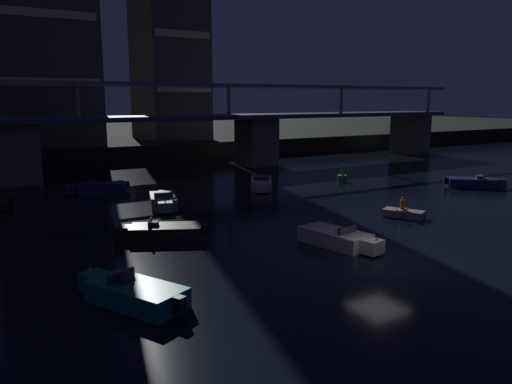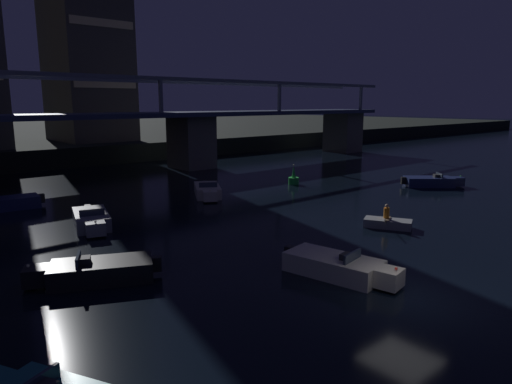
# 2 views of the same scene
# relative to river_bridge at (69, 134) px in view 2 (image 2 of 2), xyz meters

# --- Properties ---
(ground_plane) EXTENTS (400.00, 400.00, 0.00)m
(ground_plane) POSITION_rel_river_bridge_xyz_m (-0.00, -33.83, -4.18)
(ground_plane) COLOR black
(river_bridge) EXTENTS (83.18, 6.40, 9.38)m
(river_bridge) POSITION_rel_river_bridge_xyz_m (0.00, 0.00, 0.00)
(river_bridge) COLOR #605B51
(river_bridge) RESTS_ON ground
(speedboat_near_left) EXTENTS (3.63, 4.86, 1.16)m
(speedboat_near_left) POSITION_rel_river_bridge_xyz_m (5.23, -13.85, -3.77)
(speedboat_near_left) COLOR beige
(speedboat_near_left) RESTS_ON ground
(speedboat_near_center) EXTENTS (2.82, 5.17, 1.16)m
(speedboat_near_center) POSITION_rel_river_bridge_xyz_m (-4.86, -16.77, -3.77)
(speedboat_near_center) COLOR gray
(speedboat_near_center) RESTS_ON ground
(speedboat_near_right) EXTENTS (4.53, 4.22, 1.16)m
(speedboat_near_right) POSITION_rel_river_bridge_xyz_m (21.93, -22.88, -3.77)
(speedboat_near_right) COLOR #19234C
(speedboat_near_right) RESTS_ON ground
(speedboat_mid_center) EXTENTS (2.49, 5.23, 1.16)m
(speedboat_mid_center) POSITION_rel_river_bridge_xyz_m (-0.19, -30.86, -3.77)
(speedboat_mid_center) COLOR beige
(speedboat_mid_center) RESTS_ON ground
(speedboat_far_left) EXTENTS (4.98, 3.32, 1.16)m
(speedboat_far_left) POSITION_rel_river_bridge_xyz_m (-7.90, -24.93, -3.77)
(speedboat_far_left) COLOR black
(speedboat_far_left) RESTS_ON ground
(speedboat_far_right) EXTENTS (5.23, 2.17, 1.16)m
(speedboat_far_right) POSITION_rel_river_bridge_xyz_m (-7.64, -8.75, -3.77)
(speedboat_far_right) COLOR #19234C
(speedboat_far_right) RESTS_ON ground
(channel_buoy) EXTENTS (0.90, 0.90, 1.76)m
(channel_buoy) POSITION_rel_river_bridge_xyz_m (13.86, -14.50, -3.71)
(channel_buoy) COLOR green
(channel_buoy) RESTS_ON ground
(dinghy_with_paddler) EXTENTS (2.71, 2.81, 1.36)m
(dinghy_with_paddler) POSITION_rel_river_bridge_xyz_m (7.83, -27.93, -3.91)
(dinghy_with_paddler) COLOR gray
(dinghy_with_paddler) RESTS_ON ground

